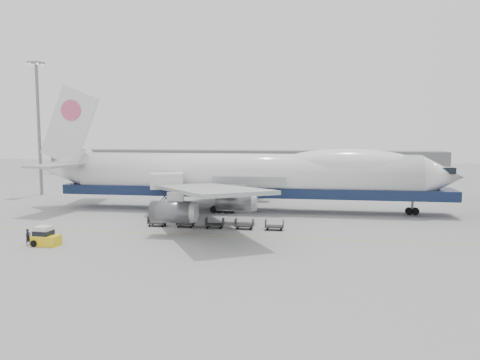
% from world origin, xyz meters
% --- Properties ---
extents(ground, '(260.00, 260.00, 0.00)m').
position_xyz_m(ground, '(0.00, 0.00, 0.00)').
color(ground, gray).
rests_on(ground, ground).
extents(apron_line, '(60.00, 0.15, 0.01)m').
position_xyz_m(apron_line, '(0.00, -6.00, 0.01)').
color(apron_line, gold).
rests_on(apron_line, ground).
extents(hangar, '(110.00, 8.00, 7.00)m').
position_xyz_m(hangar, '(-10.00, 70.00, 3.50)').
color(hangar, slate).
rests_on(hangar, ground).
extents(floodlight_mast, '(2.40, 2.40, 25.43)m').
position_xyz_m(floodlight_mast, '(-42.00, 24.00, 14.27)').
color(floodlight_mast, slate).
rests_on(floodlight_mast, ground).
extents(airliner, '(67.00, 55.30, 19.98)m').
position_xyz_m(airliner, '(0.64, 12.00, 5.62)').
color(airliner, white).
rests_on(airliner, ground).
extents(catering_truck, '(5.66, 4.60, 6.13)m').
position_xyz_m(catering_truck, '(-11.07, 6.97, 3.45)').
color(catering_truck, '#182A49').
rests_on(catering_truck, ground).
extents(baggage_tug, '(3.00, 1.77, 2.11)m').
position_xyz_m(baggage_tug, '(-18.19, -13.62, 0.94)').
color(baggage_tug, yellow).
rests_on(baggage_tug, ground).
extents(ground_worker, '(0.58, 0.75, 1.81)m').
position_xyz_m(ground_worker, '(-20.07, -13.83, 0.90)').
color(ground_worker, black).
rests_on(ground_worker, ground).
extents(traffic_cone, '(0.43, 0.43, 0.63)m').
position_xyz_m(traffic_cone, '(-18.55, -10.02, 0.30)').
color(traffic_cone, '#E15C0B').
rests_on(traffic_cone, ground).
extents(dolly_0, '(2.30, 1.35, 1.30)m').
position_xyz_m(dolly_0, '(-9.59, -1.79, 0.53)').
color(dolly_0, '#2D2D30').
rests_on(dolly_0, ground).
extents(dolly_1, '(2.30, 1.35, 1.30)m').
position_xyz_m(dolly_1, '(-5.77, -1.79, 0.53)').
color(dolly_1, '#2D2D30').
rests_on(dolly_1, ground).
extents(dolly_2, '(2.30, 1.35, 1.30)m').
position_xyz_m(dolly_2, '(-1.94, -1.79, 0.53)').
color(dolly_2, '#2D2D30').
rests_on(dolly_2, ground).
extents(dolly_3, '(2.30, 1.35, 1.30)m').
position_xyz_m(dolly_3, '(1.89, -1.79, 0.53)').
color(dolly_3, '#2D2D30').
rests_on(dolly_3, ground).
extents(dolly_4, '(2.30, 1.35, 1.30)m').
position_xyz_m(dolly_4, '(5.72, -1.79, 0.53)').
color(dolly_4, '#2D2D30').
rests_on(dolly_4, ground).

